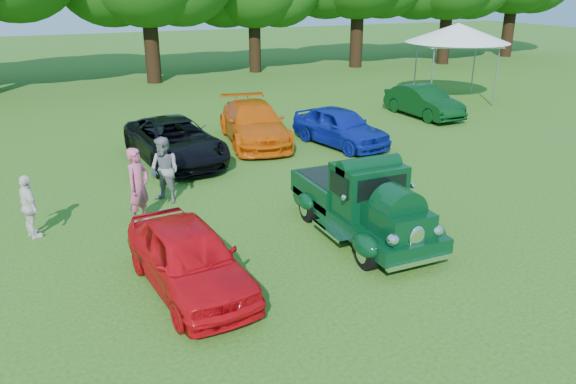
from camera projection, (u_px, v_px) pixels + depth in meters
name	position (u px, v px, depth m)	size (l,w,h in m)	color
ground	(326.00, 254.00, 11.90)	(120.00, 120.00, 0.00)	#225112
hero_pickup	(362.00, 203.00, 12.61)	(2.06, 4.42, 1.73)	black
red_convertible	(189.00, 258.00, 10.35)	(1.52, 3.79, 1.29)	red
back_car_black	(175.00, 141.00, 17.90)	(2.25, 4.88, 1.36)	black
back_car_orange	(254.00, 123.00, 19.99)	(1.98, 4.87, 1.41)	#D15107
back_car_blue	(340.00, 127.00, 19.68)	(1.59, 3.95, 1.35)	navy
back_car_green	(424.00, 102.00, 23.94)	(1.38, 3.95, 1.30)	black
spectator_pink	(138.00, 186.00, 13.17)	(0.68, 0.44, 1.86)	#BB4D6E
spectator_grey	(165.00, 170.00, 14.45)	(0.85, 0.66, 1.74)	gray
spectator_white	(29.00, 207.00, 12.45)	(0.86, 0.36, 1.47)	silver
canopy_tent	(458.00, 33.00, 26.44)	(6.33, 6.33, 3.65)	white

